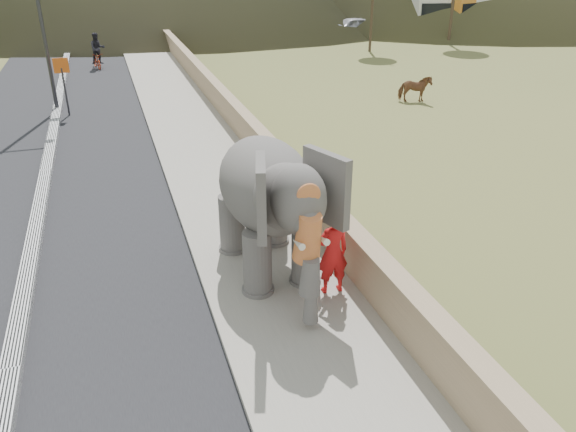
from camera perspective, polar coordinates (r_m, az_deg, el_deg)
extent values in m
plane|color=olive|center=(10.61, 1.57, -11.94)|extent=(160.00, 160.00, 0.00)
cube|color=black|center=(19.15, -23.29, 3.84)|extent=(7.00, 120.00, 0.03)
cube|color=black|center=(19.12, -23.34, 4.10)|extent=(0.35, 120.00, 0.22)
cube|color=#9E9687|center=(19.22, -8.42, 5.99)|extent=(3.00, 120.00, 0.15)
cube|color=tan|center=(19.38, -3.67, 7.87)|extent=(0.30, 120.00, 1.10)
cylinder|color=#313136|center=(25.93, -23.87, 18.21)|extent=(0.16, 0.16, 8.00)
cylinder|color=#2D2D33|center=(25.57, -21.66, 11.59)|extent=(0.08, 0.08, 2.00)
cube|color=#C85312|center=(25.36, -22.07, 13.99)|extent=(0.60, 0.05, 0.60)
imported|color=brown|center=(26.84, 12.75, 12.49)|extent=(1.58, 1.12, 1.22)
imported|color=#AFAEB5|center=(47.43, 7.21, 18.58)|extent=(4.26, 1.79, 1.44)
cube|color=white|center=(49.92, 18.92, 18.79)|extent=(11.28, 4.69, 3.10)
cube|color=orange|center=(52.09, 20.00, 18.88)|extent=(11.26, 5.50, 3.10)
imported|color=red|center=(11.10, 4.56, -3.70)|extent=(0.65, 0.43, 1.78)
imported|color=maroon|center=(35.71, -18.84, 14.70)|extent=(0.91, 1.78, 0.89)
imported|color=black|center=(35.60, -18.79, 15.81)|extent=(0.97, 0.82, 1.76)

